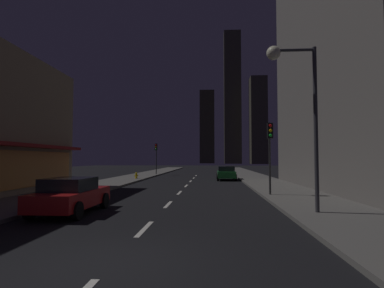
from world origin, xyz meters
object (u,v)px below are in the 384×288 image
object	(u,v)px
traffic_light_near_right	(270,142)
traffic_light_far_left	(156,152)
fire_hydrant_far_left	(136,176)
street_lamp_right	(294,87)
car_parked_far	(226,173)
car_parked_near	(71,195)

from	to	relation	value
traffic_light_near_right	traffic_light_far_left	world-z (taller)	same
fire_hydrant_far_left	traffic_light_far_left	distance (m)	9.77
traffic_light_far_left	fire_hydrant_far_left	bearing A→B (deg)	-92.44
traffic_light_near_right	street_lamp_right	distance (m)	6.13
car_parked_far	traffic_light_far_left	bearing A→B (deg)	134.83
fire_hydrant_far_left	traffic_light_far_left	bearing A→B (deg)	87.56
car_parked_far	fire_hydrant_far_left	world-z (taller)	car_parked_far
car_parked_far	traffic_light_far_left	xyz separation A→B (m)	(-9.10, 9.15, 2.45)
fire_hydrant_far_left	car_parked_near	bearing A→B (deg)	-83.46
car_parked_near	street_lamp_right	size ratio (longest dim) A/B	0.64
car_parked_near	car_parked_far	bearing A→B (deg)	70.44
car_parked_far	street_lamp_right	size ratio (longest dim) A/B	0.64
traffic_light_near_right	traffic_light_far_left	distance (m)	25.95
traffic_light_near_right	street_lamp_right	size ratio (longest dim) A/B	0.64
street_lamp_right	traffic_light_near_right	bearing A→B (deg)	88.82
car_parked_far	fire_hydrant_far_left	distance (m)	9.51
car_parked_far	street_lamp_right	world-z (taller)	street_lamp_right
car_parked_far	car_parked_near	bearing A→B (deg)	-109.56
car_parked_near	fire_hydrant_far_left	bearing A→B (deg)	96.54
fire_hydrant_far_left	street_lamp_right	xyz separation A→B (m)	(11.28, -19.96, 4.61)
car_parked_near	traffic_light_near_right	distance (m)	11.13
traffic_light_far_left	street_lamp_right	bearing A→B (deg)	-69.65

